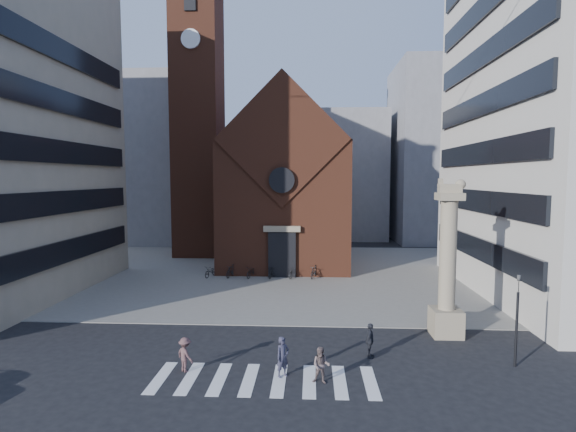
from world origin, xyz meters
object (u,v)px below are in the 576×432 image
object	(u,v)px
pedestrian_0	(283,357)
pedestrian_1	(321,365)
traffic_light	(517,318)
pedestrian_2	(370,340)
scooter_0	(211,271)
lion_column	(447,274)

from	to	relation	value
pedestrian_0	pedestrian_1	bearing A→B (deg)	-59.77
traffic_light	pedestrian_2	bearing A→B (deg)	173.74
pedestrian_0	scooter_0	xyz separation A→B (m)	(-7.57, 19.29, -0.36)
pedestrian_0	pedestrian_2	size ratio (longest dim) A/B	1.06
scooter_0	pedestrian_2	bearing A→B (deg)	-36.87
pedestrian_1	lion_column	bearing A→B (deg)	51.50
traffic_light	lion_column	bearing A→B (deg)	116.46
scooter_0	pedestrian_1	bearing A→B (deg)	-46.43
lion_column	pedestrian_2	world-z (taller)	lion_column
traffic_light	pedestrian_2	distance (m)	6.77
pedestrian_1	pedestrian_2	world-z (taller)	pedestrian_2
traffic_light	pedestrian_0	world-z (taller)	traffic_light
lion_column	traffic_light	distance (m)	4.62
lion_column	pedestrian_0	size ratio (longest dim) A/B	4.87
pedestrian_0	pedestrian_1	xyz separation A→B (m)	(1.67, -0.54, -0.11)
lion_column	traffic_light	size ratio (longest dim) A/B	2.02
traffic_light	scooter_0	bearing A→B (deg)	135.91
pedestrian_0	pedestrian_2	bearing A→B (deg)	-12.05
traffic_light	scooter_0	world-z (taller)	traffic_light
pedestrian_2	scooter_0	size ratio (longest dim) A/B	0.91
lion_column	scooter_0	xyz separation A→B (m)	(-16.25, 13.67, -2.92)
pedestrian_1	pedestrian_2	xyz separation A→B (m)	(2.43, 2.89, 0.06)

